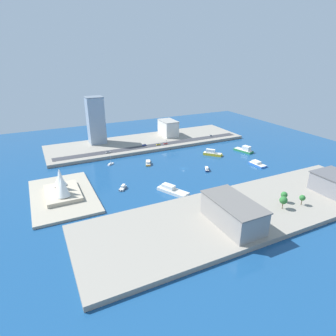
% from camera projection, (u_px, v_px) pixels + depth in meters
% --- Properties ---
extents(ground_plane, '(440.00, 440.00, 0.00)m').
position_uv_depth(ground_plane, '(183.00, 168.00, 279.79)').
color(ground_plane, navy).
extents(quay_west, '(70.00, 240.00, 3.33)m').
position_uv_depth(quay_west, '(246.00, 211.00, 202.23)').
color(quay_west, gray).
rests_on(quay_west, ground_plane).
extents(quay_east, '(70.00, 240.00, 3.33)m').
position_uv_depth(quay_east, '(147.00, 142.00, 356.08)').
color(quay_east, gray).
rests_on(quay_east, ground_plane).
extents(peninsula_point, '(78.44, 47.23, 2.00)m').
position_uv_depth(peninsula_point, '(63.00, 196.00, 224.81)').
color(peninsula_point, '#A89E89').
rests_on(peninsula_point, ground_plane).
extents(road_strip, '(11.15, 228.00, 0.15)m').
position_uv_depth(road_strip, '(154.00, 145.00, 337.79)').
color(road_strip, '#38383D').
rests_on(road_strip, quay_east).
extents(patrol_launch_navy, '(12.48, 8.50, 3.52)m').
position_uv_depth(patrol_launch_navy, '(207.00, 169.00, 275.64)').
color(patrol_launch_navy, '#1E284C').
rests_on(patrol_launch_navy, ground_plane).
extents(ferry_yellow_fast, '(19.29, 18.04, 6.86)m').
position_uv_depth(ferry_yellow_fast, '(212.00, 153.00, 314.08)').
color(ferry_yellow_fast, yellow).
rests_on(ferry_yellow_fast, ground_plane).
extents(ferry_white_commuter, '(28.50, 19.63, 5.84)m').
position_uv_depth(ferry_white_commuter, '(172.00, 190.00, 231.30)').
color(ferry_white_commuter, silver).
rests_on(ferry_white_commuter, ground_plane).
extents(sailboat_small_white, '(6.11, 7.80, 10.47)m').
position_uv_depth(sailboat_small_white, '(111.00, 164.00, 288.57)').
color(sailboat_small_white, white).
rests_on(sailboat_small_white, ground_plane).
extents(ferry_green_doubledeck, '(23.80, 14.05, 7.24)m').
position_uv_depth(ferry_green_doubledeck, '(244.00, 150.00, 325.54)').
color(ferry_green_doubledeck, '#2D8C4C').
rests_on(ferry_green_doubledeck, ground_plane).
extents(catamaran_blue, '(19.44, 9.11, 3.96)m').
position_uv_depth(catamaran_blue, '(257.00, 164.00, 287.52)').
color(catamaran_blue, blue).
rests_on(catamaran_blue, ground_plane).
extents(water_taxi_orange, '(16.81, 10.11, 3.83)m').
position_uv_depth(water_taxi_orange, '(148.00, 162.00, 290.72)').
color(water_taxi_orange, orange).
rests_on(water_taxi_orange, ground_plane).
extents(yacht_sleek_gray, '(9.59, 8.74, 3.43)m').
position_uv_depth(yacht_sleek_gray, '(123.00, 188.00, 237.23)').
color(yacht_sleek_gray, '#999EA3').
rests_on(yacht_sleek_gray, ground_plane).
extents(hotel_broad_white, '(29.08, 18.50, 19.92)m').
position_uv_depth(hotel_broad_white, '(168.00, 128.00, 374.86)').
color(hotel_broad_white, silver).
rests_on(hotel_broad_white, quay_east).
extents(carpark_squat_concrete, '(43.33, 22.56, 16.54)m').
position_uv_depth(carpark_squat_concrete, '(233.00, 212.00, 180.96)').
color(carpark_squat_concrete, gray).
rests_on(carpark_squat_concrete, quay_west).
extents(tower_tall_glass, '(18.03, 19.82, 55.15)m').
position_uv_depth(tower_tall_glass, '(96.00, 120.00, 337.23)').
color(tower_tall_glass, '#8C9EB2').
rests_on(tower_tall_glass, quay_east).
extents(sedan_silver, '(1.77, 5.17, 1.56)m').
position_uv_depth(sedan_silver, '(108.00, 152.00, 311.61)').
color(sedan_silver, black).
rests_on(sedan_silver, road_strip).
extents(pickup_red, '(1.99, 4.54, 1.49)m').
position_uv_depth(pickup_red, '(165.00, 143.00, 341.74)').
color(pickup_red, black).
rests_on(pickup_red, road_strip).
extents(taxi_yellow_cab, '(1.91, 4.68, 1.70)m').
position_uv_depth(taxi_yellow_cab, '(158.00, 144.00, 338.02)').
color(taxi_yellow_cab, black).
rests_on(taxi_yellow_cab, road_strip).
extents(hatchback_blue, '(2.03, 4.88, 1.52)m').
position_uv_depth(hatchback_blue, '(144.00, 145.00, 336.45)').
color(hatchback_blue, black).
rests_on(hatchback_blue, road_strip).
extents(van_white, '(1.98, 4.69, 1.52)m').
position_uv_depth(van_white, '(211.00, 136.00, 373.26)').
color(van_white, black).
rests_on(van_white, road_strip).
extents(traffic_light_waterfront, '(0.36, 0.36, 6.50)m').
position_uv_depth(traffic_light_waterfront, '(166.00, 142.00, 335.70)').
color(traffic_light_waterfront, black).
rests_on(traffic_light_waterfront, quay_east).
extents(opera_landmark, '(37.15, 25.64, 23.08)m').
position_uv_depth(opera_landmark, '(61.00, 186.00, 221.54)').
color(opera_landmark, '#BCAD93').
rests_on(opera_landmark, peninsula_point).
extents(park_tree_cluster, '(13.07, 21.36, 9.39)m').
position_uv_depth(park_tree_cluster, '(288.00, 198.00, 203.09)').
color(park_tree_cluster, brown).
rests_on(park_tree_cluster, quay_west).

